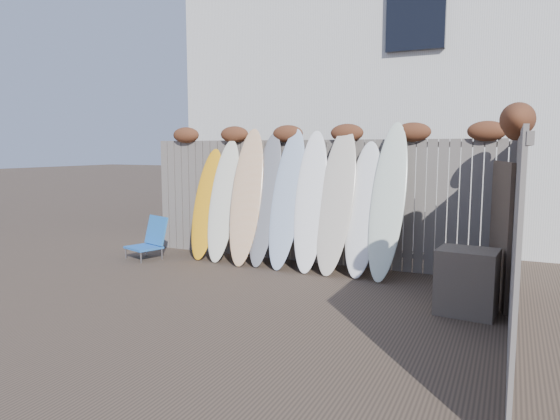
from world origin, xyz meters
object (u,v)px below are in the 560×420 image
at_px(lattice_panel, 500,233).
at_px(surfboard_0, 207,203).
at_px(wooden_crate, 467,282).
at_px(beach_chair, 150,239).

bearing_deg(lattice_panel, surfboard_0, 161.35).
relative_size(wooden_crate, surfboard_0, 0.38).
bearing_deg(surfboard_0, lattice_panel, -5.56).
bearing_deg(surfboard_0, wooden_crate, -14.25).
relative_size(lattice_panel, surfboard_0, 0.88).
relative_size(beach_chair, wooden_crate, 0.96).
bearing_deg(wooden_crate, surfboard_0, 163.77).
bearing_deg(beach_chair, surfboard_0, 27.29).
distance_m(wooden_crate, surfboard_0, 4.49).
distance_m(wooden_crate, lattice_panel, 0.86).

